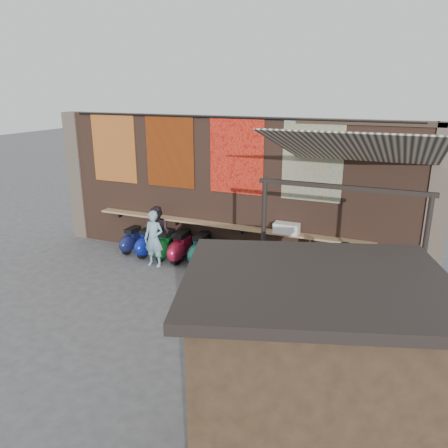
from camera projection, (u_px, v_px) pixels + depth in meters
name	position (u px, v px, depth m)	size (l,w,h in m)	color
ground	(184.00, 298.00, 10.24)	(70.00, 70.00, 0.00)	#474749
brick_wall	(229.00, 191.00, 12.01)	(10.00, 0.40, 4.00)	brown
pier_left	(79.00, 176.00, 13.98)	(0.50, 0.50, 4.00)	#4C4238
pier_right	(437.00, 211.00, 10.04)	(0.50, 0.50, 4.00)	#4C4238
eating_counter	(224.00, 225.00, 11.95)	(8.00, 0.32, 0.05)	#9E7A51
shelf_box	(286.00, 228.00, 11.21)	(0.65, 0.32, 0.27)	white
tapestry_redgold	(114.00, 148.00, 12.88)	(1.50, 0.02, 2.00)	maroon
tapestry_sun	(170.00, 152.00, 12.16)	(1.50, 0.02, 2.00)	#BE430B
tapestry_orange	(236.00, 156.00, 11.40)	(1.50, 0.02, 2.00)	red
tapestry_multi	(312.00, 161.00, 10.65)	(1.50, 0.02, 2.00)	#2B679F
hang_rail	(226.00, 117.00, 11.21)	(0.06, 0.06, 9.50)	black
scooter_stool_0	(131.00, 240.00, 12.99)	(0.35, 0.77, 0.74)	#161C4F
scooter_stool_1	(148.00, 242.00, 12.69)	(0.38, 0.85, 0.81)	#0D1D96
scooter_stool_2	(166.00, 245.00, 12.48)	(0.38, 0.85, 0.81)	#0B501B
scooter_stool_3	(180.00, 247.00, 12.28)	(0.40, 0.89, 0.85)	#A71635
scooter_stool_4	(200.00, 250.00, 12.08)	(0.40, 0.89, 0.85)	#186354
scooter_stool_5	(219.00, 255.00, 11.92)	(0.33, 0.73, 0.70)	#1F1652
scooter_stool_6	(238.00, 257.00, 11.67)	(0.36, 0.79, 0.75)	black
scooter_stool_7	(259.00, 261.00, 11.49)	(0.32, 0.71, 0.67)	#A62B0C
diner_left	(154.00, 239.00, 11.87)	(0.57, 0.37, 1.56)	#7DA3B6
diner_right	(158.00, 232.00, 12.49)	(0.73, 0.57, 1.50)	#292025
shopper_navy	(343.00, 284.00, 8.86)	(1.06, 0.44, 1.81)	black
shopper_grey	(411.00, 311.00, 7.82)	(1.15, 0.66, 1.78)	slate
shopper_tan	(292.00, 284.00, 9.12)	(0.77, 0.50, 1.58)	#8C7059
market_stall	(309.00, 395.00, 5.00)	(2.50, 1.87, 2.71)	black
stall_roof	(317.00, 282.00, 4.57)	(2.80, 2.15, 0.12)	black
stall_sign	(304.00, 307.00, 5.73)	(1.20, 0.04, 0.50)	gold
stall_shelf	(301.00, 370.00, 6.02)	(2.07, 0.10, 0.06)	#473321
awning_canvas	(357.00, 149.00, 8.64)	(3.20, 3.40, 0.03)	beige
awning_ledger	(367.00, 123.00, 9.92)	(3.30, 0.08, 0.12)	#33261C
awning_header	(343.00, 187.00, 7.47)	(3.00, 0.08, 0.08)	black
awning_post_left	(263.00, 258.00, 8.46)	(0.09, 0.09, 3.10)	black
awning_post_right	(420.00, 283.00, 7.40)	(0.09, 0.09, 3.10)	black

